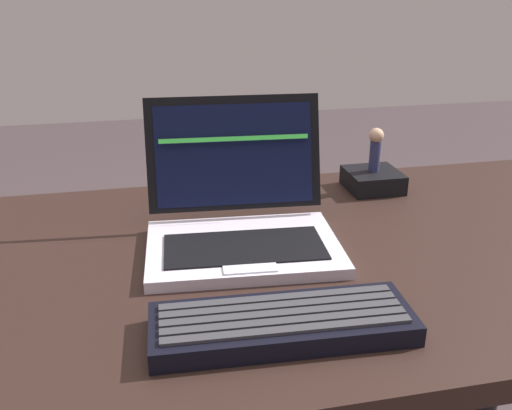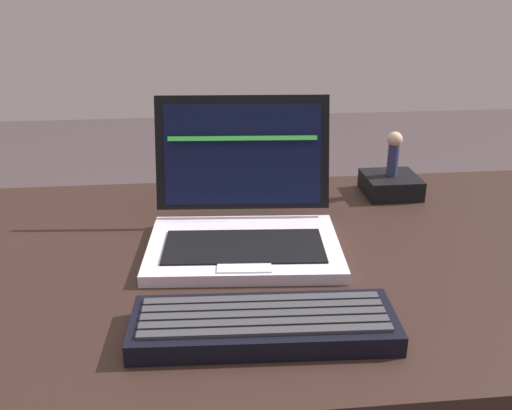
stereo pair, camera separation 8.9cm
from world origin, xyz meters
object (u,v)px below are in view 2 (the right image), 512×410
Objects in this scene: laptop_front at (244,217)px; external_keyboard at (264,324)px; figurine_stand at (391,185)px; figurine at (394,151)px.

external_keyboard is at bearing -89.33° from laptop_front.
figurine_stand reaches higher than external_keyboard.
figurine_stand is 0.07m from figurine.
figurine is at bearing 0.00° from figurine_stand.
laptop_front reaches higher than external_keyboard.
laptop_front is at bearing -148.54° from figurine_stand.
laptop_front is 0.37m from figurine.
laptop_front reaches higher than figurine_stand.
laptop_front is at bearing -148.54° from figurine.
figurine is at bearing 31.46° from laptop_front.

